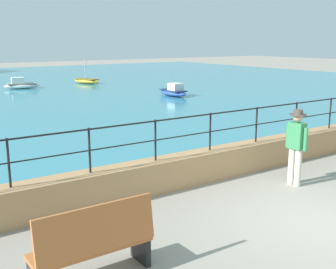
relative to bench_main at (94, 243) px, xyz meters
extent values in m
plane|color=gray|center=(4.18, -0.66, -0.56)|extent=(120.00, 120.00, 0.00)
cube|color=tan|center=(4.18, 2.54, -0.21)|extent=(20.00, 0.56, 0.70)
cylinder|color=black|center=(-0.42, 2.54, 0.59)|extent=(0.04, 0.04, 0.90)
cylinder|color=black|center=(1.12, 2.54, 0.59)|extent=(0.04, 0.04, 0.90)
cylinder|color=black|center=(2.65, 2.54, 0.59)|extent=(0.04, 0.04, 0.90)
cylinder|color=black|center=(4.18, 2.54, 0.59)|extent=(0.04, 0.04, 0.90)
cylinder|color=black|center=(5.72, 2.54, 0.59)|extent=(0.04, 0.04, 0.90)
cylinder|color=black|center=(7.25, 2.54, 0.59)|extent=(0.04, 0.04, 0.90)
cylinder|color=black|center=(8.78, 2.54, 0.59)|extent=(0.04, 0.04, 0.90)
cylinder|color=black|center=(4.18, 2.54, 1.01)|extent=(18.40, 0.04, 0.04)
cylinder|color=black|center=(4.18, 2.54, 0.59)|extent=(18.40, 0.03, 0.03)
cube|color=#B76633|center=(0.00, 0.10, -0.10)|extent=(1.70, 0.53, 0.06)
cube|color=#B76633|center=(0.00, -0.12, 0.25)|extent=(1.70, 0.16, 0.64)
cube|color=black|center=(0.79, 0.09, -0.34)|extent=(0.08, 0.47, 0.43)
cylinder|color=beige|center=(5.47, 1.16, -0.13)|extent=(0.15, 0.15, 0.86)
cylinder|color=beige|center=(5.48, 0.98, -0.13)|extent=(0.15, 0.15, 0.86)
cube|color=#337F4C|center=(5.47, 1.07, 0.60)|extent=(0.23, 0.36, 0.60)
cylinder|color=#337F4C|center=(5.47, 1.31, 0.56)|extent=(0.09, 0.09, 0.52)
cylinder|color=#337F4C|center=(5.48, 0.83, 0.56)|extent=(0.09, 0.09, 0.52)
sphere|color=tan|center=(5.47, 1.07, 1.03)|extent=(0.22, 0.22, 0.22)
cylinder|color=#4C4238|center=(5.47, 1.07, 1.08)|extent=(0.38, 0.38, 0.02)
cylinder|color=#4C4238|center=(5.47, 1.07, 1.14)|extent=(0.20, 0.20, 0.10)
ellipsoid|color=gold|center=(10.97, 24.82, -0.32)|extent=(1.69, 2.47, 0.36)
cube|color=brown|center=(10.97, 24.82, -0.17)|extent=(1.40, 1.99, 0.06)
cylinder|color=#B2A899|center=(10.94, 24.91, 0.62)|extent=(0.06, 0.06, 1.51)
ellipsoid|color=#2D4C9E|center=(12.11, 15.25, -0.32)|extent=(0.98, 2.33, 0.36)
cube|color=navy|center=(12.11, 15.25, -0.17)|extent=(0.83, 1.86, 0.06)
cube|color=silver|center=(12.10, 15.00, 0.06)|extent=(0.66, 0.82, 0.40)
ellipsoid|color=white|center=(6.01, 24.13, -0.32)|extent=(2.42, 1.28, 0.36)
cube|color=gray|center=(6.01, 24.13, -0.17)|extent=(1.94, 1.07, 0.06)
cube|color=silver|center=(5.76, 24.17, 0.06)|extent=(0.90, 0.76, 0.40)
camera|label=1|loc=(-2.22, -4.99, 2.70)|focal=45.83mm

